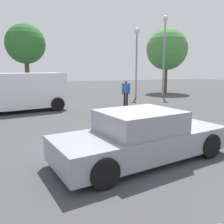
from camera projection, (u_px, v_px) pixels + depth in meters
ground_plane at (143, 154)px, 6.36m from camera, size 80.00×80.00×0.00m
sedan_foreground at (142, 137)px, 5.92m from camera, size 4.77×2.38×1.28m
van_white at (14, 91)px, 12.59m from camera, size 5.56×3.02×2.09m
pedestrian at (126, 90)px, 14.87m from camera, size 0.44×0.46×1.64m
light_post_near at (137, 50)px, 18.38m from camera, size 0.44×0.44×5.49m
light_post_mid at (165, 43)px, 18.93m from camera, size 0.44×0.44×6.54m
tree_back_left at (26, 44)px, 19.62m from camera, size 3.32×3.32×6.07m
tree_back_center at (167, 49)px, 22.56m from camera, size 3.96×3.96×6.19m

